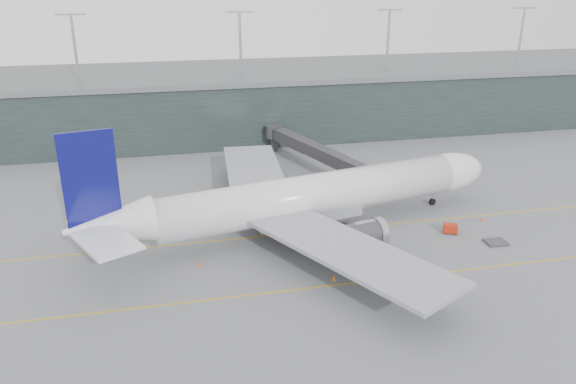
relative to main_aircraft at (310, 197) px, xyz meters
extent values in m
plane|color=#5E5E63|center=(-8.03, 3.01, -5.40)|extent=(320.00, 320.00, 0.00)
cube|color=#C79112|center=(-8.03, -0.99, -5.39)|extent=(160.00, 0.25, 0.02)
cube|color=#C79112|center=(-8.03, -16.99, -5.39)|extent=(160.00, 0.25, 0.02)
cube|color=#C79112|center=(-3.03, 23.01, -5.39)|extent=(0.25, 60.00, 0.02)
cube|color=black|center=(-8.03, 61.01, 1.60)|extent=(240.00, 35.00, 14.00)
cube|color=#545759|center=(-8.03, 61.01, 9.20)|extent=(240.00, 36.00, 1.20)
cylinder|color=#9E9EA3|center=(-38.03, 51.01, 16.60)|extent=(0.60, 0.60, 14.00)
cylinder|color=#9E9EA3|center=(-3.03, 51.01, 16.60)|extent=(0.60, 0.60, 14.00)
cylinder|color=#9E9EA3|center=(31.97, 51.01, 16.60)|extent=(0.60, 0.60, 14.00)
cylinder|color=#9E9EA3|center=(66.97, 51.01, 16.60)|extent=(0.60, 0.60, 14.00)
cylinder|color=silver|center=(0.48, 0.10, 0.17)|extent=(48.62, 16.48, 6.51)
ellipsoid|color=silver|center=(25.65, 5.49, 0.17)|extent=(14.74, 9.23, 6.51)
cone|color=silver|center=(-28.80, -6.16, 0.91)|extent=(12.61, 8.53, 6.25)
cube|color=gray|center=(-0.55, -0.12, -2.35)|extent=(17.54, 8.66, 2.10)
cube|color=black|center=(29.55, 6.32, 1.22)|extent=(2.92, 3.57, 0.84)
cube|color=gray|center=(0.80, -16.48, -0.88)|extent=(22.68, 31.33, 0.58)
cylinder|color=#3C3B40|center=(4.62, -9.22, -2.66)|extent=(7.96, 5.14, 3.68)
cube|color=gray|center=(-6.01, 15.37, -0.88)|extent=(11.52, 31.04, 0.58)
cylinder|color=#3C3B40|center=(0.44, 10.30, -2.66)|extent=(7.96, 5.14, 3.68)
cube|color=#0A0C56|center=(-30.35, -6.49, 7.53)|extent=(6.79, 1.94, 12.61)
cube|color=silver|center=(-28.62, -12.04, 1.43)|extent=(9.45, 11.05, 0.37)
cube|color=silver|center=(-31.04, -0.73, 1.43)|extent=(6.25, 9.74, 0.37)
cylinder|color=black|center=(23.08, 4.94, -4.82)|extent=(1.22, 0.65, 1.16)
cylinder|color=#9E9EA3|center=(23.08, 4.94, -4.03)|extent=(0.32, 0.32, 2.73)
cylinder|color=black|center=(-2.58, -5.71, -4.71)|extent=(1.45, 0.80, 1.37)
cylinder|color=black|center=(-4.69, 4.15, -4.71)|extent=(1.45, 0.80, 1.37)
cube|color=#2E2D33|center=(14.99, 4.46, -0.90)|extent=(3.76, 3.98, 2.52)
cube|color=#2E2D33|center=(12.62, 11.54, -0.90)|extent=(5.85, 11.79, 2.25)
cube|color=#2E2D33|center=(8.90, 22.61, -0.90)|extent=(6.07, 11.86, 2.34)
cube|color=#2E2D33|center=(5.17, 33.69, -0.90)|extent=(6.28, 11.94, 2.43)
cylinder|color=#9E9EA3|center=(12.42, 12.13, -3.69)|extent=(0.45, 0.45, 3.42)
cube|color=#3C3B40|center=(12.42, 12.13, -5.08)|extent=(2.13, 1.85, 0.63)
cylinder|color=#2E2D33|center=(14.99, 43.51, -0.90)|extent=(3.60, 3.60, 2.70)
cylinder|color=#2E2D33|center=(14.99, 43.51, -3.78)|extent=(1.62, 1.62, 3.24)
cube|color=#A9210C|center=(20.70, -6.02, -4.57)|extent=(2.49, 2.10, 1.26)
cylinder|color=black|center=(19.79, -6.14, -5.20)|extent=(0.41, 0.29, 0.39)
cylinder|color=black|center=(21.21, -6.77, -5.20)|extent=(0.41, 0.29, 0.39)
cylinder|color=black|center=(20.19, -5.26, -5.20)|extent=(0.41, 0.29, 0.39)
cylinder|color=black|center=(21.60, -5.89, -5.20)|extent=(0.41, 0.29, 0.39)
cube|color=#35353A|center=(25.65, -10.68, -5.21)|extent=(3.11, 2.51, 0.31)
cube|color=#3C3B40|center=(-11.82, 12.04, -5.26)|extent=(2.27, 2.07, 0.18)
cube|color=#A1A8AD|center=(-11.82, 12.04, -4.42)|extent=(1.89, 1.84, 1.39)
cube|color=navy|center=(-11.82, 12.04, -3.70)|extent=(1.95, 1.90, 0.07)
cube|color=#3C3B40|center=(-9.11, 15.30, -5.24)|extent=(2.29, 1.94, 0.21)
cube|color=silver|center=(-9.11, 15.30, -4.30)|extent=(1.87, 1.78, 1.56)
cube|color=navy|center=(-9.11, 15.30, -3.49)|extent=(1.93, 1.84, 0.08)
cube|color=#3C3B40|center=(-9.37, 13.19, -5.26)|extent=(2.18, 1.99, 0.18)
cube|color=#B0B5BD|center=(-9.37, 13.19, -4.47)|extent=(1.82, 1.77, 1.32)
cube|color=navy|center=(-9.37, 13.19, -3.78)|extent=(1.87, 1.83, 0.07)
cone|color=#F6440D|center=(27.89, -3.00, -5.04)|extent=(0.44, 0.44, 0.70)
cone|color=orange|center=(-0.75, -15.80, -5.01)|extent=(0.48, 0.48, 0.77)
cone|color=orange|center=(1.86, 15.81, -5.03)|extent=(0.46, 0.46, 0.73)
cone|color=#FB4C0D|center=(-17.47, -8.09, -5.02)|extent=(0.47, 0.47, 0.74)
camera|label=1|loc=(-20.27, -76.54, 31.78)|focal=35.00mm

